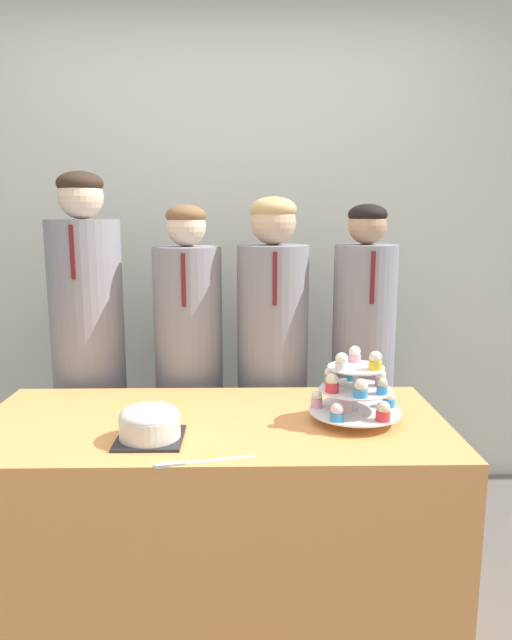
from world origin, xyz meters
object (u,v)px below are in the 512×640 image
object	(u,v)px
student_1	(190,384)
student_2	(272,379)
student_0	(90,370)
cake_knife	(189,463)
student_3	(362,382)
round_cake	(150,422)
cupcake_stand	(355,390)

from	to	relation	value
student_1	student_2	size ratio (longest dim) A/B	0.98
student_0	student_1	distance (m)	0.45
cake_knife	student_3	world-z (taller)	student_3
student_1	student_2	distance (m)	0.38
student_0	round_cake	bearing A→B (deg)	-62.79
student_1	student_3	world-z (taller)	student_3
cupcake_stand	student_2	world-z (taller)	student_2
student_2	student_3	xyz separation A→B (m)	(0.41, -0.00, -0.01)
round_cake	cupcake_stand	bearing A→B (deg)	12.45
student_0	student_2	world-z (taller)	student_0
cake_knife	student_0	world-z (taller)	student_0
round_cake	student_2	world-z (taller)	student_2
student_3	student_2	bearing A→B (deg)	180.00
student_1	student_3	bearing A→B (deg)	-0.00
cake_knife	round_cake	bearing A→B (deg)	115.75
student_0	student_2	distance (m)	0.82
cupcake_stand	student_3	world-z (taller)	student_3
student_1	student_0	bearing A→B (deg)	180.00
round_cake	cake_knife	size ratio (longest dim) A/B	0.72
student_3	round_cake	bearing A→B (deg)	-137.13
round_cake	student_0	distance (m)	0.87
cake_knife	student_1	size ratio (longest dim) A/B	0.19
cake_knife	cupcake_stand	xyz separation A→B (m)	(0.54, 0.33, 0.11)
student_0	student_2	bearing A→B (deg)	-0.00
student_2	student_1	bearing A→B (deg)	-180.00
round_cake	student_2	size ratio (longest dim) A/B	0.13
student_0	student_1	size ratio (longest dim) A/B	1.09
cupcake_stand	student_1	bearing A→B (deg)	135.31
cupcake_stand	cake_knife	bearing A→B (deg)	-148.54
student_2	student_3	world-z (taller)	student_2
cake_knife	student_0	bearing A→B (deg)	107.18
cupcake_stand	student_1	xyz separation A→B (m)	(-0.63, 0.62, -0.16)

